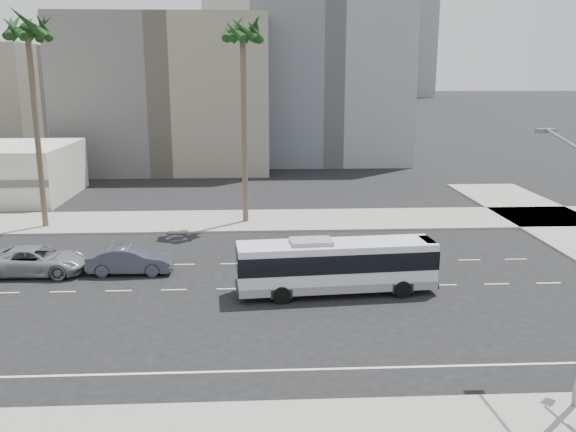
{
  "coord_description": "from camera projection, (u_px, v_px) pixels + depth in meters",
  "views": [
    {
      "loc": [
        -1.4,
        -31.66,
        11.62
      ],
      "look_at": [
        0.45,
        4.0,
        3.14
      ],
      "focal_mm": 37.92,
      "sensor_mm": 36.0,
      "label": 1
    }
  ],
  "objects": [
    {
      "name": "civic_tower",
      "position": [
        253.0,
        8.0,
        267.34
      ],
      "size": [
        42.0,
        42.0,
        129.0
      ],
      "color": "beige",
      "rests_on": "ground"
    },
    {
      "name": "highrise_right",
      "position": [
        367.0,
        14.0,
        251.17
      ],
      "size": [
        26.0,
        26.0,
        70.0
      ],
      "primitive_type": "cube",
      "color": "slate",
      "rests_on": "ground"
    },
    {
      "name": "palm_mid",
      "position": [
        28.0,
        35.0,
        43.22
      ],
      "size": [
        5.11,
        5.11,
        15.79
      ],
      "rotation": [
        0.0,
        0.0,
        0.03
      ],
      "color": "brown",
      "rests_on": "ground"
    },
    {
      "name": "midrise_gray_center",
      "position": [
        326.0,
        61.0,
        81.44
      ],
      "size": [
        20.0,
        20.0,
        26.0
      ],
      "primitive_type": "cube",
      "color": "slate",
      "rests_on": "ground"
    },
    {
      "name": "sidewalk_north",
      "position": [
        275.0,
        220.0,
        48.57
      ],
      "size": [
        120.0,
        7.0,
        0.15
      ],
      "primitive_type": "cube",
      "color": "gray",
      "rests_on": "ground"
    },
    {
      "name": "midrise_beige_west",
      "position": [
        170.0,
        94.0,
        74.56
      ],
      "size": [
        24.0,
        18.0,
        18.0
      ],
      "primitive_type": "cube",
      "color": "slate",
      "rests_on": "ground"
    },
    {
      "name": "car_a",
      "position": [
        130.0,
        260.0,
        35.81
      ],
      "size": [
        1.76,
        4.93,
        1.62
      ],
      "primitive_type": "imported",
      "rotation": [
        0.0,
        0.0,
        1.56
      ],
      "color": "#393E4B",
      "rests_on": "ground"
    },
    {
      "name": "highrise_far",
      "position": [
        409.0,
        31.0,
        282.73
      ],
      "size": [
        22.0,
        22.0,
        60.0
      ],
      "primitive_type": "cube",
      "color": "slate",
      "rests_on": "ground"
    },
    {
      "name": "ground",
      "position": [
        284.0,
        288.0,
        33.52
      ],
      "size": [
        700.0,
        700.0,
        0.0
      ],
      "primitive_type": "plane",
      "color": "black",
      "rests_on": "ground"
    },
    {
      "name": "palm_near",
      "position": [
        243.0,
        36.0,
        44.78
      ],
      "size": [
        4.64,
        4.64,
        15.63
      ],
      "rotation": [
        0.0,
        0.0,
        0.4
      ],
      "color": "brown",
      "rests_on": "ground"
    },
    {
      "name": "car_b",
      "position": [
        36.0,
        261.0,
        35.64
      ],
      "size": [
        2.98,
        6.05,
        1.65
      ],
      "primitive_type": "imported",
      "rotation": [
        0.0,
        0.0,
        1.53
      ],
      "color": "gray",
      "rests_on": "ground"
    },
    {
      "name": "city_bus",
      "position": [
        336.0,
        265.0,
        32.42
      ],
      "size": [
        10.75,
        3.25,
        3.04
      ],
      "rotation": [
        0.0,
        0.0,
        0.08
      ],
      "color": "silver",
      "rests_on": "ground"
    }
  ]
}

